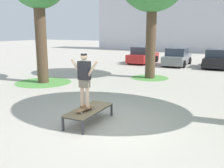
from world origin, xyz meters
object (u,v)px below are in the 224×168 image
(skateboard, at_px, (85,109))
(skater, at_px, (84,77))
(car_grey, at_px, (177,57))
(skate_box, at_px, (89,110))
(car_black, at_px, (217,59))
(car_red, at_px, (143,55))

(skateboard, bearing_deg, skater, 88.80)
(skateboard, relative_size, car_grey, 0.19)
(car_grey, bearing_deg, skateboard, -84.98)
(skateboard, bearing_deg, car_grey, 95.02)
(skate_box, height_order, skater, skater)
(car_black, bearing_deg, car_red, -178.69)
(car_black, bearing_deg, skate_box, -96.72)
(skate_box, relative_size, car_grey, 0.45)
(car_grey, bearing_deg, skater, -84.98)
(skater, height_order, car_black, skater)
(skater, relative_size, car_grey, 0.40)
(skateboard, distance_m, skater, 0.99)
(car_red, bearing_deg, skater, -73.78)
(skater, distance_m, car_grey, 15.58)
(skater, bearing_deg, car_red, 106.22)
(car_red, height_order, car_black, same)
(car_black, bearing_deg, skateboard, -96.57)
(car_grey, height_order, car_black, same)
(car_grey, bearing_deg, skate_box, -84.96)
(skate_box, relative_size, skater, 1.14)
(skater, bearing_deg, car_grey, 95.02)
(skateboard, bearing_deg, skate_box, 93.19)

